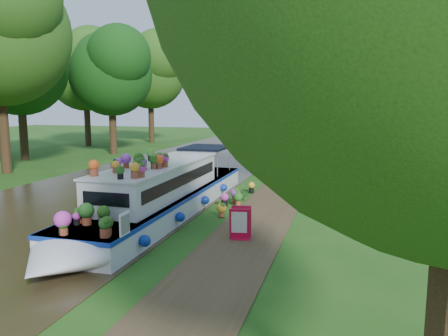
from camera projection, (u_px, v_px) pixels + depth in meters
ground at (239, 205)px, 16.91m from camera, size 100.00×100.00×0.00m
canal_water at (102, 196)px, 18.54m from camera, size 10.00×100.00×0.02m
towpath at (269, 207)px, 16.58m from camera, size 2.20×100.00×0.03m
plant_boat at (159, 193)px, 15.14m from camera, size 2.29×13.52×2.29m
tree_near_overhang at (348, 37)px, 17.82m from camera, size 5.52×5.28×8.99m
tree_near_mid at (359, 65)px, 29.08m from camera, size 6.90×6.60×9.40m
tree_near_far at (351, 68)px, 39.59m from camera, size 7.59×7.26×10.30m
tree_far_c at (111, 68)px, 33.01m from camera, size 7.13×6.82×9.59m
tree_far_d at (150, 67)px, 42.80m from camera, size 8.05×7.70×10.85m
tree_far_g at (19, 60)px, 29.30m from camera, size 7.36×7.04×9.95m
tree_far_h at (85, 67)px, 39.17m from camera, size 7.82×7.48×10.49m
second_boat at (269, 144)px, 36.59m from camera, size 2.24×6.87×1.31m
sandwich_board at (240, 224)px, 12.65m from camera, size 0.62×0.57×0.93m
pedestrian_pink at (308, 146)px, 31.78m from camera, size 0.70×0.60×1.62m
pedestrian_dark at (322, 138)px, 39.14m from camera, size 0.75×0.61×1.48m
verge_plant at (246, 194)px, 17.79m from camera, size 0.51×0.46×0.48m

